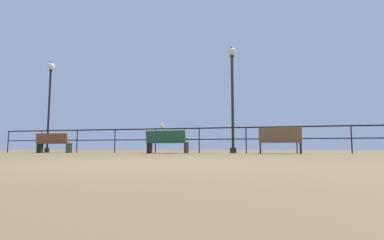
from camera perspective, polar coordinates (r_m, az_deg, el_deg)
ground_plane at (r=4.03m, az=-9.52°, el=-8.23°), size 60.00×60.00×0.00m
pier_railing at (r=12.04m, az=5.92°, el=-2.76°), size 21.34×0.05×1.06m
bench_far_left at (r=14.18m, az=-25.55°, el=-3.90°), size 1.55×0.60×0.85m
bench_near_left at (r=11.62m, az=-4.99°, el=-4.09°), size 1.72×0.80×0.90m
bench_near_right at (r=11.05m, az=16.87°, el=-3.73°), size 1.51×0.69×0.95m
lamppost_left at (r=15.98m, az=-26.12°, el=5.12°), size 0.36×0.36×4.53m
lamppost_center at (r=12.40m, az=7.91°, el=6.27°), size 0.35×0.35×4.56m
seagull_on_rail at (r=12.64m, az=-5.91°, el=-1.20°), size 0.21×0.44×0.21m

